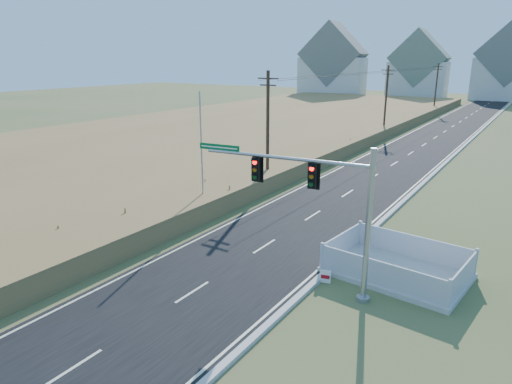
# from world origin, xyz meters

# --- Properties ---
(ground) EXTENTS (260.00, 260.00, 0.00)m
(ground) POSITION_xyz_m (0.00, 0.00, 0.00)
(ground) COLOR #47562A
(ground) RESTS_ON ground
(road) EXTENTS (8.00, 180.00, 0.06)m
(road) POSITION_xyz_m (0.00, 50.00, 0.03)
(road) COLOR black
(road) RESTS_ON ground
(curb) EXTENTS (0.30, 180.00, 0.18)m
(curb) POSITION_xyz_m (4.15, 50.00, 0.09)
(curb) COLOR #B2AFA8
(curb) RESTS_ON ground
(reed_marsh) EXTENTS (38.00, 110.00, 1.30)m
(reed_marsh) POSITION_xyz_m (-24.00, 40.00, 0.65)
(reed_marsh) COLOR olive
(reed_marsh) RESTS_ON ground
(utility_pole_near) EXTENTS (1.80, 0.26, 9.00)m
(utility_pole_near) POSITION_xyz_m (-6.50, 15.00, 4.68)
(utility_pole_near) COLOR #422D1E
(utility_pole_near) RESTS_ON ground
(utility_pole_mid) EXTENTS (1.80, 0.26, 9.00)m
(utility_pole_mid) POSITION_xyz_m (-6.50, 45.00, 4.68)
(utility_pole_mid) COLOR #422D1E
(utility_pole_mid) RESTS_ON ground
(utility_pole_far) EXTENTS (1.80, 0.26, 9.00)m
(utility_pole_far) POSITION_xyz_m (-6.50, 75.00, 4.68)
(utility_pole_far) COLOR #422D1E
(utility_pole_far) RESTS_ON ground
(condo_nw) EXTENTS (17.69, 13.38, 19.05)m
(condo_nw) POSITION_xyz_m (-38.00, 100.00, 7.70)
(condo_nw) COLOR silver
(condo_nw) RESTS_ON ground
(condo_nnw) EXTENTS (14.93, 11.17, 17.03)m
(condo_nnw) POSITION_xyz_m (-18.00, 108.00, 6.94)
(condo_nnw) COLOR silver
(condo_nnw) RESTS_ON ground
(condo_n) EXTENTS (15.27, 10.20, 18.54)m
(condo_n) POSITION_xyz_m (2.00, 112.00, 7.61)
(condo_n) COLOR silver
(condo_n) RESTS_ON ground
(traffic_signal_mast) EXTENTS (8.22, 1.13, 6.57)m
(traffic_signal_mast) POSITION_xyz_m (4.67, 1.24, 4.10)
(traffic_signal_mast) COLOR #9EA0A5
(traffic_signal_mast) RESTS_ON ground
(fence_enclosure) EXTENTS (6.60, 4.87, 1.41)m
(fence_enclosure) POSITION_xyz_m (7.00, 4.57, 0.28)
(fence_enclosure) COLOR #B7B5AD
(fence_enclosure) RESTS_ON ground
(open_sign) EXTENTS (0.50, 0.17, 0.62)m
(open_sign) POSITION_xyz_m (4.50, 2.00, 0.33)
(open_sign) COLOR white
(open_sign) RESTS_ON ground
(flagpole) EXTENTS (0.36, 0.36, 7.91)m
(flagpole) POSITION_xyz_m (-6.53, 6.85, 3.16)
(flagpole) COLOR #B7B5AD
(flagpole) RESTS_ON ground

